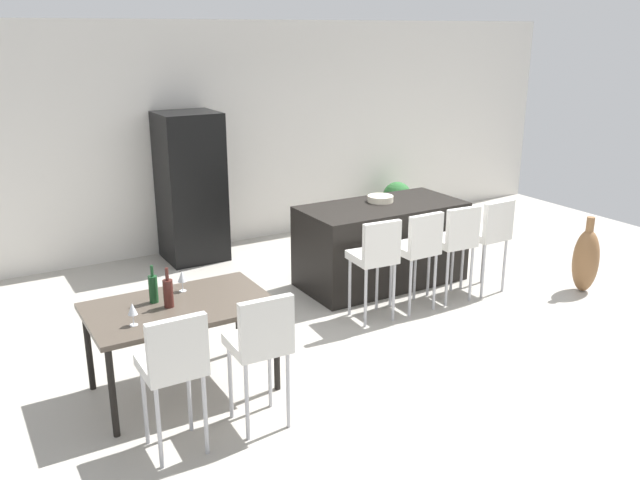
{
  "coord_description": "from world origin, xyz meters",
  "views": [
    {
      "loc": [
        -3.82,
        -5.0,
        2.79
      ],
      "look_at": [
        -0.73,
        0.26,
        0.85
      ],
      "focal_mm": 37.37,
      "sensor_mm": 36.0,
      "label": 1
    }
  ],
  "objects_px": {
    "wine_bottle_left": "(168,292)",
    "fruit_bowl": "(380,199)",
    "bar_chair_left": "(376,254)",
    "bar_chair_middle": "(418,246)",
    "kitchen_island": "(381,244)",
    "wine_bottle_middle": "(153,288)",
    "refrigerator": "(191,187)",
    "bar_chair_far": "(490,231)",
    "bar_chair_right": "(456,238)",
    "wine_glass_right": "(132,309)",
    "floor_vase": "(586,260)",
    "potted_plant": "(397,199)",
    "dining_chair_far": "(261,340)",
    "dining_table": "(180,312)",
    "dining_chair_near": "(174,362)",
    "wine_glass_far": "(182,277)"
  },
  "relations": [
    {
      "from": "wine_bottle_left",
      "to": "fruit_bowl",
      "type": "distance_m",
      "value": 3.16
    },
    {
      "from": "bar_chair_left",
      "to": "bar_chair_middle",
      "type": "xyz_separation_m",
      "value": [
        0.52,
        -0.0,
        0.0
      ]
    },
    {
      "from": "kitchen_island",
      "to": "wine_bottle_middle",
      "type": "xyz_separation_m",
      "value": [
        -2.91,
        -1.01,
        0.4
      ]
    },
    {
      "from": "refrigerator",
      "to": "fruit_bowl",
      "type": "bearing_deg",
      "value": -47.86
    },
    {
      "from": "bar_chair_far",
      "to": "fruit_bowl",
      "type": "height_order",
      "value": "bar_chair_far"
    },
    {
      "from": "bar_chair_right",
      "to": "wine_glass_right",
      "type": "bearing_deg",
      "value": -171.56
    },
    {
      "from": "bar_chair_middle",
      "to": "floor_vase",
      "type": "xyz_separation_m",
      "value": [
        1.93,
        -0.53,
        -0.34
      ]
    },
    {
      "from": "fruit_bowl",
      "to": "potted_plant",
      "type": "height_order",
      "value": "fruit_bowl"
    },
    {
      "from": "dining_chair_far",
      "to": "fruit_bowl",
      "type": "height_order",
      "value": "dining_chair_far"
    },
    {
      "from": "bar_chair_left",
      "to": "dining_table",
      "type": "bearing_deg",
      "value": -171.1
    },
    {
      "from": "dining_table",
      "to": "bar_chair_middle",
      "type": "bearing_deg",
      "value": 7.14
    },
    {
      "from": "bar_chair_middle",
      "to": "wine_glass_right",
      "type": "xyz_separation_m",
      "value": [
        -3.02,
        -0.52,
        0.17
      ]
    },
    {
      "from": "bar_chair_left",
      "to": "floor_vase",
      "type": "distance_m",
      "value": 2.53
    },
    {
      "from": "wine_bottle_middle",
      "to": "wine_glass_right",
      "type": "bearing_deg",
      "value": -126.74
    },
    {
      "from": "bar_chair_far",
      "to": "dining_table",
      "type": "relative_size",
      "value": 0.74
    },
    {
      "from": "refrigerator",
      "to": "dining_chair_near",
      "type": "bearing_deg",
      "value": -111.58
    },
    {
      "from": "dining_chair_near",
      "to": "wine_glass_right",
      "type": "height_order",
      "value": "dining_chair_near"
    },
    {
      "from": "wine_glass_right",
      "to": "refrigerator",
      "type": "bearing_deg",
      "value": 63.51
    },
    {
      "from": "wine_glass_right",
      "to": "wine_glass_far",
      "type": "bearing_deg",
      "value": 40.56
    },
    {
      "from": "bar_chair_far",
      "to": "wine_bottle_left",
      "type": "distance_m",
      "value": 3.7
    },
    {
      "from": "wine_glass_right",
      "to": "fruit_bowl",
      "type": "distance_m",
      "value": 3.54
    },
    {
      "from": "bar_chair_middle",
      "to": "fruit_bowl",
      "type": "distance_m",
      "value": 1.0
    },
    {
      "from": "bar_chair_left",
      "to": "bar_chair_right",
      "type": "xyz_separation_m",
      "value": [
        1.02,
        -0.0,
        0.0
      ]
    },
    {
      "from": "dining_chair_far",
      "to": "fruit_bowl",
      "type": "relative_size",
      "value": 3.6
    },
    {
      "from": "bar_chair_left",
      "to": "wine_bottle_middle",
      "type": "relative_size",
      "value": 3.44
    },
    {
      "from": "bar_chair_left",
      "to": "potted_plant",
      "type": "bearing_deg",
      "value": 49.81
    },
    {
      "from": "bar_chair_middle",
      "to": "potted_plant",
      "type": "relative_size",
      "value": 1.68
    },
    {
      "from": "kitchen_island",
      "to": "fruit_bowl",
      "type": "bearing_deg",
      "value": 63.66
    },
    {
      "from": "potted_plant",
      "to": "wine_glass_right",
      "type": "bearing_deg",
      "value": -145.97
    },
    {
      "from": "bar_chair_middle",
      "to": "potted_plant",
      "type": "height_order",
      "value": "bar_chair_middle"
    },
    {
      "from": "bar_chair_right",
      "to": "dining_chair_near",
      "type": "distance_m",
      "value": 3.61
    },
    {
      "from": "wine_glass_right",
      "to": "fruit_bowl",
      "type": "relative_size",
      "value": 0.6
    },
    {
      "from": "potted_plant",
      "to": "dining_chair_near",
      "type": "bearing_deg",
      "value": -140.72
    },
    {
      "from": "bar_chair_far",
      "to": "floor_vase",
      "type": "xyz_separation_m",
      "value": [
        0.94,
        -0.53,
        -0.34
      ]
    },
    {
      "from": "dining_chair_near",
      "to": "refrigerator",
      "type": "xyz_separation_m",
      "value": [
        1.52,
        3.86,
        0.22
      ]
    },
    {
      "from": "bar_chair_middle",
      "to": "refrigerator",
      "type": "bearing_deg",
      "value": 117.29
    },
    {
      "from": "wine_glass_right",
      "to": "fruit_bowl",
      "type": "height_order",
      "value": "fruit_bowl"
    },
    {
      "from": "fruit_bowl",
      "to": "wine_glass_right",
      "type": "bearing_deg",
      "value": -155.43
    },
    {
      "from": "kitchen_island",
      "to": "dining_table",
      "type": "relative_size",
      "value": 1.3
    },
    {
      "from": "wine_glass_right",
      "to": "wine_glass_far",
      "type": "height_order",
      "value": "same"
    },
    {
      "from": "fruit_bowl",
      "to": "dining_table",
      "type": "bearing_deg",
      "value": -155.55
    },
    {
      "from": "wine_glass_right",
      "to": "floor_vase",
      "type": "xyz_separation_m",
      "value": [
        4.95,
        -0.01,
        -0.5
      ]
    },
    {
      "from": "bar_chair_middle",
      "to": "wine_glass_far",
      "type": "relative_size",
      "value": 6.03
    },
    {
      "from": "wine_glass_far",
      "to": "refrigerator",
      "type": "height_order",
      "value": "refrigerator"
    },
    {
      "from": "dining_chair_near",
      "to": "wine_bottle_middle",
      "type": "xyz_separation_m",
      "value": [
        0.16,
        0.95,
        0.16
      ]
    },
    {
      "from": "bar_chair_right",
      "to": "wine_glass_right",
      "type": "distance_m",
      "value": 3.56
    },
    {
      "from": "kitchen_island",
      "to": "wine_glass_right",
      "type": "relative_size",
      "value": 10.59
    },
    {
      "from": "kitchen_island",
      "to": "dining_chair_far",
      "type": "relative_size",
      "value": 1.75
    },
    {
      "from": "kitchen_island",
      "to": "bar_chair_far",
      "type": "distance_m",
      "value": 1.21
    },
    {
      "from": "bar_chair_middle",
      "to": "fruit_bowl",
      "type": "relative_size",
      "value": 3.6
    }
  ]
}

